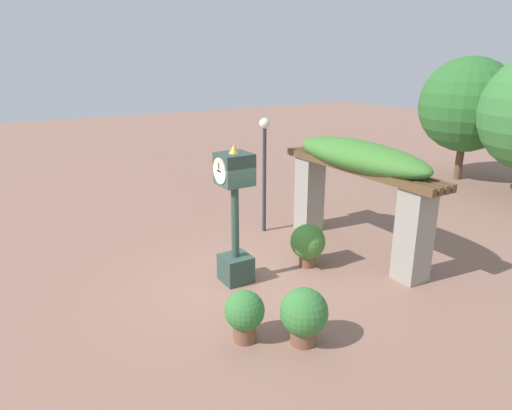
# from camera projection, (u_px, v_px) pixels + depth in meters

# --- Properties ---
(ground_plane) EXTENTS (60.00, 60.00, 0.00)m
(ground_plane) POSITION_uv_depth(u_px,v_px,m) (240.00, 282.00, 9.67)
(ground_plane) COLOR #8E6656
(pedestal_clock) EXTENTS (0.63, 0.68, 2.92)m
(pedestal_clock) POSITION_uv_depth(u_px,v_px,m) (235.00, 213.00, 9.26)
(pedestal_clock) COLOR #2D473D
(pedestal_clock) RESTS_ON ground
(pergola) EXTENTS (4.73, 1.19, 2.72)m
(pergola) POSITION_uv_depth(u_px,v_px,m) (358.00, 172.00, 10.62)
(pergola) COLOR gray
(pergola) RESTS_ON ground
(potted_plant_near_left) EXTENTS (0.79, 0.79, 0.99)m
(potted_plant_near_left) POSITION_uv_depth(u_px,v_px,m) (308.00, 243.00, 10.25)
(potted_plant_near_left) COLOR brown
(potted_plant_near_left) RESTS_ON ground
(potted_plant_near_right) EXTENTS (0.80, 0.80, 0.98)m
(potted_plant_near_right) POSITION_uv_depth(u_px,v_px,m) (304.00, 314.00, 7.45)
(potted_plant_near_right) COLOR brown
(potted_plant_near_right) RESTS_ON ground
(potted_plant_far_left) EXTENTS (0.67, 0.67, 0.90)m
(potted_plant_far_left) POSITION_uv_depth(u_px,v_px,m) (245.00, 313.00, 7.53)
(potted_plant_far_left) COLOR brown
(potted_plant_far_left) RESTS_ON ground
(lamp_post) EXTENTS (0.28, 0.28, 3.07)m
(lamp_post) POSITION_uv_depth(u_px,v_px,m) (264.00, 157.00, 11.89)
(lamp_post) COLOR #333338
(lamp_post) RESTS_ON ground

